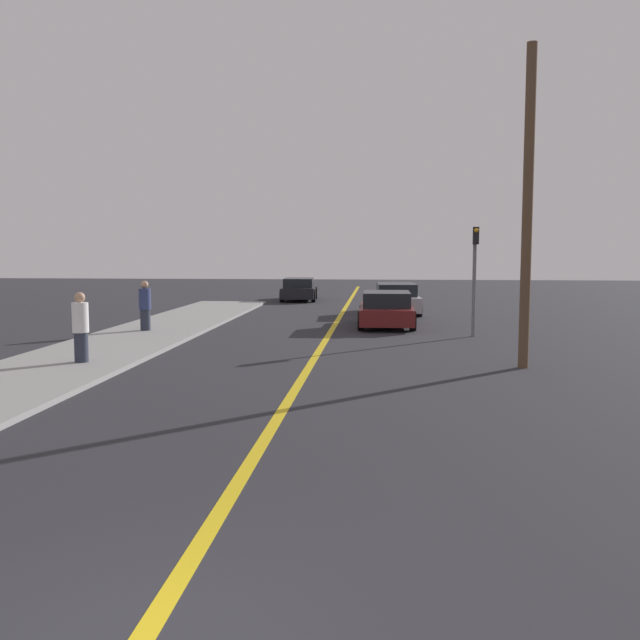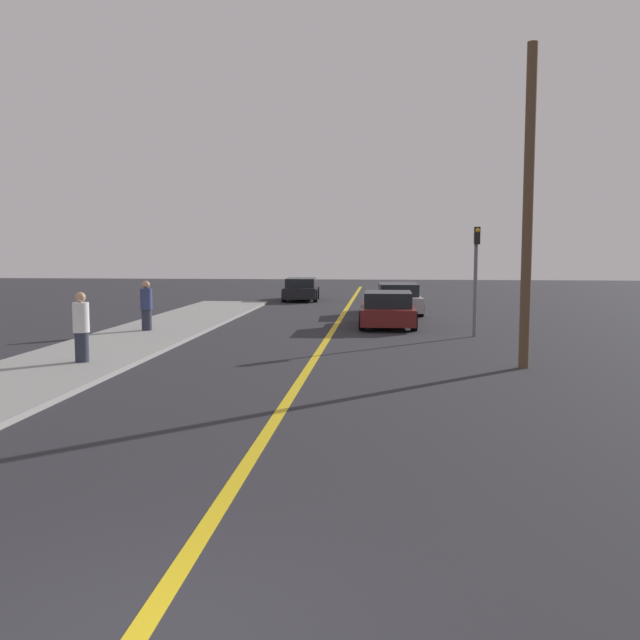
{
  "view_description": "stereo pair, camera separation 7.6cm",
  "coord_description": "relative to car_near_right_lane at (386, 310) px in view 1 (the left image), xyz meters",
  "views": [
    {
      "loc": [
        1.71,
        -4.49,
        2.83
      ],
      "look_at": [
        0.35,
        11.18,
        1.24
      ],
      "focal_mm": 40.0,
      "sensor_mm": 36.0,
      "label": 1
    },
    {
      "loc": [
        1.79,
        -4.48,
        2.83
      ],
      "look_at": [
        0.35,
        11.18,
        1.24
      ],
      "focal_mm": 40.0,
      "sensor_mm": 36.0,
      "label": 2
    }
  ],
  "objects": [
    {
      "name": "road_center_line",
      "position": [
        -1.89,
        -3.21,
        -0.61
      ],
      "size": [
        0.2,
        60.0,
        0.01
      ],
      "color": "gold",
      "rests_on": "ground_plane"
    },
    {
      "name": "car_ahead_center",
      "position": [
        0.45,
        5.19,
        0.02
      ],
      "size": [
        2.12,
        4.48,
        1.32
      ],
      "rotation": [
        0.0,
        0.0,
        0.05
      ],
      "color": "#9E9EA3",
      "rests_on": "ground_plane"
    },
    {
      "name": "car_near_right_lane",
      "position": [
        0.0,
        0.0,
        0.0
      ],
      "size": [
        2.02,
        4.17,
        1.27
      ],
      "rotation": [
        0.0,
        0.0,
        0.01
      ],
      "color": "maroon",
      "rests_on": "ground_plane"
    },
    {
      "name": "utility_pole",
      "position": [
        3.19,
        -8.63,
        3.13
      ],
      "size": [
        0.24,
        0.24,
        7.49
      ],
      "color": "brown",
      "rests_on": "ground_plane"
    },
    {
      "name": "pedestrian_mid_group",
      "position": [
        -7.98,
        -2.83,
        0.31
      ],
      "size": [
        0.39,
        0.39,
        1.64
      ],
      "color": "#282D3D",
      "rests_on": "sidewalk_left"
    },
    {
      "name": "traffic_light",
      "position": [
        2.76,
        -2.71,
        1.56
      ],
      "size": [
        0.18,
        0.4,
        3.5
      ],
      "color": "slate",
      "rests_on": "ground_plane"
    },
    {
      "name": "sidewalk_left",
      "position": [
        -7.75,
        -5.48,
        -0.56
      ],
      "size": [
        3.36,
        31.46,
        0.11
      ],
      "color": "gray",
      "rests_on": "ground_plane"
    },
    {
      "name": "car_far_distant",
      "position": [
        -4.64,
        12.6,
        -0.02
      ],
      "size": [
        2.05,
        4.17,
        1.22
      ],
      "rotation": [
        0.0,
        0.0,
        0.06
      ],
      "color": "black",
      "rests_on": "ground_plane"
    },
    {
      "name": "pedestrian_near_curb",
      "position": [
        -7.33,
        -9.39,
        0.33
      ],
      "size": [
        0.38,
        0.38,
        1.68
      ],
      "color": "#282D3D",
      "rests_on": "sidewalk_left"
    }
  ]
}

